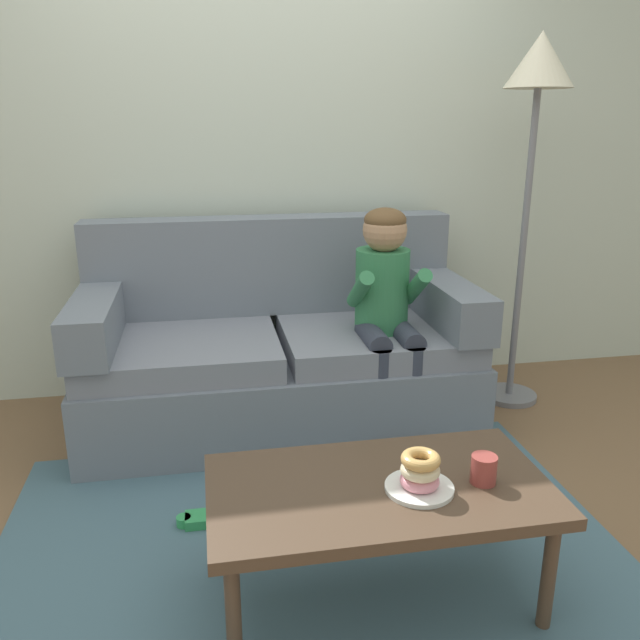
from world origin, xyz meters
name	(u,v)px	position (x,y,z in m)	size (l,w,h in m)	color
ground	(299,510)	(0.00, 0.00, 0.00)	(10.00, 10.00, 0.00)	brown
wall_back	(257,138)	(0.00, 1.40, 1.40)	(8.00, 0.10, 2.80)	beige
area_rug	(309,548)	(0.00, -0.25, 0.01)	(2.24, 1.65, 0.01)	#476675
couch	(278,353)	(0.03, 0.85, 0.36)	(1.91, 0.90, 1.01)	slate
coffee_table	(379,496)	(0.17, -0.53, 0.38)	(1.06, 0.57, 0.42)	#4C3828
person_child	(386,300)	(0.53, 0.64, 0.67)	(0.34, 0.58, 1.10)	#337A4C
plate	(419,488)	(0.28, -0.58, 0.43)	(0.21, 0.21, 0.01)	white
donut	(420,481)	(0.28, -0.58, 0.45)	(0.12, 0.12, 0.04)	pink
donut_second	(420,470)	(0.28, -0.58, 0.49)	(0.12, 0.12, 0.04)	beige
donut_third	(421,459)	(0.28, -0.58, 0.52)	(0.12, 0.12, 0.04)	tan
mug	(484,469)	(0.49, -0.58, 0.46)	(0.08, 0.08, 0.09)	#993D38
toy_controller	(206,520)	(-0.36, -0.04, 0.03)	(0.23, 0.09, 0.05)	#339E56
floor_lamp	(536,103)	(1.33, 0.87, 1.57)	(0.33, 0.33, 1.90)	slate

